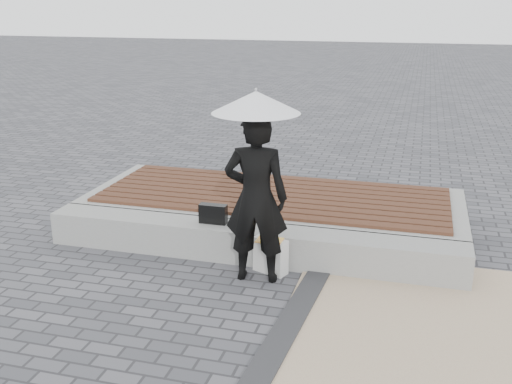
{
  "coord_description": "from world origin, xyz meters",
  "views": [
    {
      "loc": [
        1.83,
        -4.7,
        2.94
      ],
      "look_at": [
        0.22,
        1.11,
        1.0
      ],
      "focal_mm": 42.21,
      "sensor_mm": 36.0,
      "label": 1
    }
  ],
  "objects_px": {
    "seating_ledge": "(249,243)",
    "canvas_tote": "(271,255)",
    "handbag": "(213,214)",
    "parasol": "(256,102)",
    "woman": "(256,198)"
  },
  "relations": [
    {
      "from": "parasol",
      "to": "handbag",
      "type": "bearing_deg",
      "value": 142.95
    },
    {
      "from": "woman",
      "to": "handbag",
      "type": "distance_m",
      "value": 0.93
    },
    {
      "from": "seating_ledge",
      "to": "canvas_tote",
      "type": "bearing_deg",
      "value": -40.5
    },
    {
      "from": "parasol",
      "to": "handbag",
      "type": "distance_m",
      "value": 1.66
    },
    {
      "from": "woman",
      "to": "parasol",
      "type": "distance_m",
      "value": 1.02
    },
    {
      "from": "woman",
      "to": "parasol",
      "type": "bearing_deg",
      "value": -97.13
    },
    {
      "from": "handbag",
      "to": "canvas_tote",
      "type": "relative_size",
      "value": 0.82
    },
    {
      "from": "handbag",
      "to": "canvas_tote",
      "type": "height_order",
      "value": "handbag"
    },
    {
      "from": "woman",
      "to": "canvas_tote",
      "type": "distance_m",
      "value": 0.76
    },
    {
      "from": "parasol",
      "to": "canvas_tote",
      "type": "relative_size",
      "value": 2.89
    },
    {
      "from": "woman",
      "to": "handbag",
      "type": "relative_size",
      "value": 5.66
    },
    {
      "from": "seating_ledge",
      "to": "canvas_tote",
      "type": "xyz_separation_m",
      "value": [
        0.34,
        -0.29,
        0.0
      ]
    },
    {
      "from": "seating_ledge",
      "to": "parasol",
      "type": "height_order",
      "value": "parasol"
    },
    {
      "from": "parasol",
      "to": "canvas_tote",
      "type": "distance_m",
      "value": 1.76
    },
    {
      "from": "woman",
      "to": "seating_ledge",
      "type": "bearing_deg",
      "value": -72.33
    }
  ]
}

